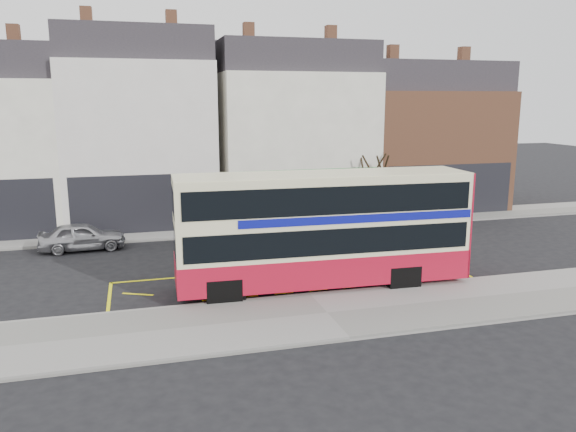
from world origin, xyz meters
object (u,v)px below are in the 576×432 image
object	(u,v)px
double_decker_bus	(324,228)
car_silver	(82,236)
car_white	(397,216)
car_grey	(262,225)
bus_stop_post	(246,251)
street_tree_right	(374,163)

from	to	relation	value
double_decker_bus	car_silver	world-z (taller)	double_decker_bus
car_silver	car_white	xyz separation A→B (m)	(16.61, 0.54, -0.02)
car_white	car_grey	bearing A→B (deg)	84.91
car_silver	car_white	bearing A→B (deg)	-91.47
car_silver	car_grey	size ratio (longest dim) A/B	1.00
car_grey	bus_stop_post	bearing A→B (deg)	164.25
double_decker_bus	car_grey	bearing A→B (deg)	95.60
car_grey	car_white	size ratio (longest dim) A/B	0.88
bus_stop_post	car_white	xyz separation A→B (m)	(10.50, 9.63, -1.26)
bus_stop_post	car_grey	size ratio (longest dim) A/B	0.75
car_silver	street_tree_right	xyz separation A→B (m)	(15.69, 1.87, 2.80)
street_tree_right	car_silver	bearing A→B (deg)	-173.21
double_decker_bus	car_silver	distance (m)	12.42
car_white	street_tree_right	distance (m)	3.26
double_decker_bus	car_silver	size ratio (longest dim) A/B	2.81
car_silver	bus_stop_post	bearing A→B (deg)	-149.43
car_white	street_tree_right	bearing A→B (deg)	26.90
car_grey	street_tree_right	distance (m)	7.67
bus_stop_post	car_white	world-z (taller)	bus_stop_post
car_white	bus_stop_post	bearing A→B (deg)	124.82
car_silver	car_white	size ratio (longest dim) A/B	0.88
car_silver	street_tree_right	distance (m)	16.05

